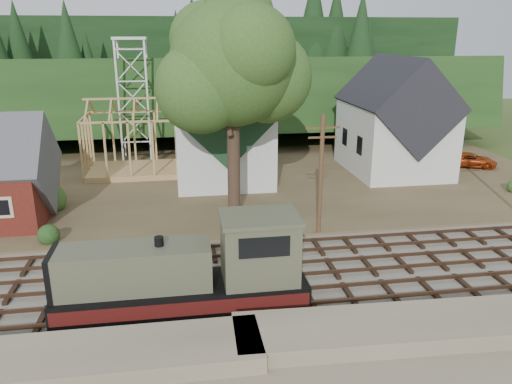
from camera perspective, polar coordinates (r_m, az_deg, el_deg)
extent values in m
plane|color=#384C1E|center=(27.34, -4.24, -10.10)|extent=(140.00, 140.00, 0.00)
cube|color=#726B5B|center=(27.31, -4.24, -9.95)|extent=(64.00, 11.00, 0.16)
cube|color=brown|center=(44.01, -6.29, 0.95)|extent=(64.00, 26.00, 0.30)
cube|color=#1E3F19|center=(67.38, -7.38, 6.62)|extent=(70.00, 28.96, 12.74)
cube|color=black|center=(83.14, -7.78, 8.68)|extent=(80.00, 20.00, 12.00)
cube|color=silver|center=(45.26, -4.03, 5.86)|extent=(8.00, 12.00, 6.40)
cube|color=#183621|center=(44.71, -4.12, 9.87)|extent=(8.40, 12.96, 8.40)
cube|color=silver|center=(38.54, -3.37, 11.64)|extent=(2.40, 2.40, 4.00)
cone|color=#183621|center=(38.34, -3.46, 16.55)|extent=(5.37, 5.37, 2.60)
cube|color=silver|center=(48.37, 15.43, 6.03)|extent=(8.00, 10.00, 6.40)
cube|color=black|center=(47.86, 15.74, 9.78)|extent=(8.40, 10.80, 8.40)
cube|color=tan|center=(47.90, -13.75, 2.42)|extent=(8.00, 6.00, 0.50)
cube|color=tan|center=(46.66, -14.35, 10.32)|extent=(8.00, 0.18, 0.18)
cube|color=silver|center=(51.45, -15.43, 9.86)|extent=(0.18, 0.18, 12.00)
cube|color=silver|center=(51.22, -12.27, 10.06)|extent=(0.18, 0.18, 12.00)
cube|color=silver|center=(54.21, -15.13, 10.25)|extent=(0.18, 0.18, 12.00)
cube|color=silver|center=(54.00, -12.13, 10.44)|extent=(0.18, 0.18, 12.00)
cube|color=silver|center=(52.31, -14.24, 16.68)|extent=(3.20, 3.20, 0.25)
cylinder|color=#38281E|center=(35.37, -2.58, 3.87)|extent=(0.90, 0.90, 8.00)
sphere|color=#36551F|center=(34.41, -2.73, 14.44)|extent=(8.40, 8.40, 8.40)
sphere|color=#36551F|center=(35.83, 1.18, 12.98)|extent=(6.40, 6.40, 6.40)
sphere|color=#36551F|center=(33.56, -6.35, 11.71)|extent=(6.00, 6.00, 6.00)
cylinder|color=#4C331E|center=(31.86, 7.40, 1.63)|extent=(0.28, 0.28, 8.00)
cube|color=#4C331E|center=(31.13, 7.64, 7.30)|extent=(2.20, 0.12, 0.12)
cube|color=#4C331E|center=(31.25, 7.59, 6.22)|extent=(1.80, 0.12, 0.12)
cube|color=black|center=(24.50, -8.26, -12.91)|extent=(11.47, 2.39, 0.33)
cube|color=black|center=(24.15, -8.33, -11.46)|extent=(11.47, 2.77, 1.05)
cube|color=#4E4F3A|center=(23.55, -13.67, -8.40)|extent=(6.88, 2.20, 2.01)
cube|color=#4E4F3A|center=(23.49, 0.39, -6.52)|extent=(3.44, 2.68, 3.06)
cube|color=#4E4F3A|center=(22.89, 0.40, -2.91)|extent=(3.63, 2.87, 0.19)
cube|color=black|center=(22.00, 0.98, -6.35)|extent=(2.29, 0.06, 0.96)
cube|color=#47110F|center=(22.93, -8.26, -13.16)|extent=(11.47, 0.04, 0.67)
cube|color=#47110F|center=(25.39, -8.39, -9.93)|extent=(11.47, 0.04, 0.67)
cylinder|color=black|center=(23.02, -11.01, -5.83)|extent=(0.42, 0.42, 0.67)
imported|color=teal|center=(39.23, -26.21, -1.81)|extent=(2.57, 3.58, 1.13)
imported|color=#A9340D|center=(53.01, 23.34, 3.38)|extent=(5.29, 4.02, 1.33)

